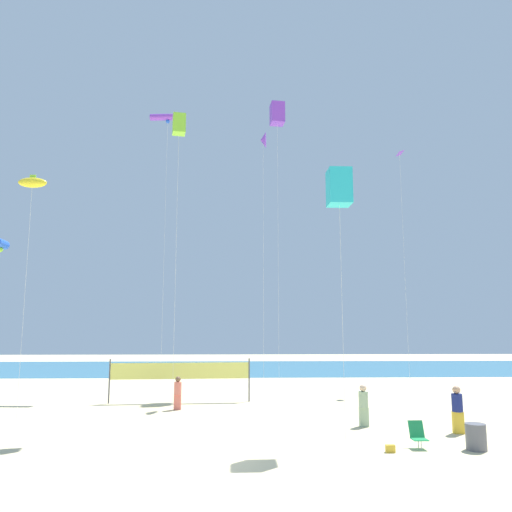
# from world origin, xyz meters

# --- Properties ---
(ground_plane) EXTENTS (120.00, 120.00, 0.00)m
(ground_plane) POSITION_xyz_m (0.00, 0.00, 0.00)
(ground_plane) COLOR beige
(ocean_band) EXTENTS (120.00, 20.00, 0.01)m
(ocean_band) POSITION_xyz_m (0.00, 35.08, 0.00)
(ocean_band) COLOR teal
(ocean_band) RESTS_ON ground
(beachgoer_coral_shirt) EXTENTS (0.38, 0.38, 1.66)m
(beachgoer_coral_shirt) POSITION_xyz_m (-2.28, 9.50, 0.88)
(beachgoer_coral_shirt) COLOR #EA7260
(beachgoer_coral_shirt) RESTS_ON ground
(beachgoer_navy_shirt) EXTENTS (0.42, 0.42, 1.84)m
(beachgoer_navy_shirt) POSITION_xyz_m (9.58, 3.54, 0.98)
(beachgoer_navy_shirt) COLOR gold
(beachgoer_navy_shirt) RESTS_ON ground
(beachgoer_sage_shirt) EXTENTS (0.40, 0.40, 1.73)m
(beachgoer_sage_shirt) POSITION_xyz_m (6.17, 5.00, 0.93)
(beachgoer_sage_shirt) COLOR #99B28C
(beachgoer_sage_shirt) RESTS_ON ground
(folding_beach_chair) EXTENTS (0.52, 0.65, 0.89)m
(folding_beach_chair) POSITION_xyz_m (7.15, 1.31, 0.47)
(folding_beach_chair) COLOR #1E8C4C
(folding_beach_chair) RESTS_ON ground
(trash_barrel) EXTENTS (0.68, 0.68, 0.88)m
(trash_barrel) POSITION_xyz_m (9.03, 0.92, 0.44)
(trash_barrel) COLOR #595960
(trash_barrel) RESTS_ON ground
(volleyball_net) EXTENTS (7.83, 0.61, 2.40)m
(volleyball_net) POSITION_xyz_m (-2.46, 11.91, 1.63)
(volleyball_net) COLOR #4C4C51
(volleyball_net) RESTS_ON ground
(beach_handbag) EXTENTS (0.31, 0.15, 0.25)m
(beach_handbag) POSITION_xyz_m (5.99, 0.72, 0.12)
(beach_handbag) COLOR gold
(beach_handbag) RESTS_ON ground
(kite_cyan_box) EXTENTS (0.93, 0.93, 10.48)m
(kite_cyan_box) POSITION_xyz_m (4.88, 2.67, 9.74)
(kite_cyan_box) COLOR silver
(kite_cyan_box) RESTS_ON ground
(kite_violet_box) EXTENTS (1.11, 1.11, 20.67)m
(kite_violet_box) POSITION_xyz_m (3.56, 17.95, 19.86)
(kite_violet_box) COLOR silver
(kite_violet_box) RESTS_ON ground
(kite_violet_delta) EXTENTS (0.45, 1.07, 16.87)m
(kite_violet_delta) POSITION_xyz_m (2.34, 14.31, 16.30)
(kite_violet_delta) COLOR silver
(kite_violet_delta) RESTS_ON ground
(kite_violet_diamond) EXTENTS (0.74, 0.75, 17.32)m
(kite_violet_diamond) POSITION_xyz_m (12.72, 18.38, 16.67)
(kite_violet_diamond) COLOR silver
(kite_violet_diamond) RESTS_ON ground
(kite_violet_tube) EXTENTS (2.58, 0.64, 19.52)m
(kite_violet_tube) POSITION_xyz_m (-4.45, 17.47, 19.23)
(kite_violet_tube) COLOR silver
(kite_violet_tube) RESTS_ON ground
(kite_lime_box) EXTENTS (0.71, 0.71, 14.26)m
(kite_lime_box) POSITION_xyz_m (-2.06, 6.01, 13.75)
(kite_lime_box) COLOR silver
(kite_lime_box) RESTS_ON ground
(kite_blue_tube) EXTENTS (0.65, 1.39, 9.33)m
(kite_blue_tube) POSITION_xyz_m (-13.31, 12.57, 9.03)
(kite_blue_tube) COLOR silver
(kite_blue_tube) RESTS_ON ground
(kite_yellow_inflatable) EXTENTS (1.41, 0.58, 11.23)m
(kite_yellow_inflatable) POSITION_xyz_m (-8.84, 6.08, 10.83)
(kite_yellow_inflatable) COLOR silver
(kite_yellow_inflatable) RESTS_ON ground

